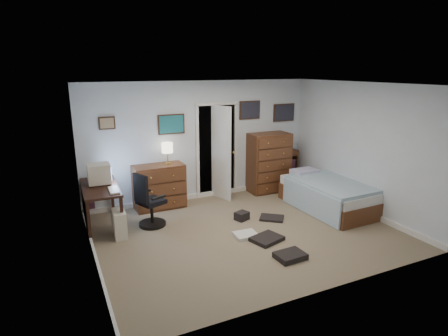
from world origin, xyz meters
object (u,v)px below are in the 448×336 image
(computer_desk, at_px, (95,196))
(office_chair, at_px, (149,206))
(low_dresser, at_px, (159,186))
(bed, at_px, (326,194))
(tall_dresser, at_px, (268,162))

(computer_desk, height_order, office_chair, office_chair)
(low_dresser, bearing_deg, bed, -28.11)
(tall_dresser, distance_m, bed, 1.59)
(computer_desk, distance_m, bed, 4.40)
(office_chair, bearing_deg, computer_desk, 135.23)
(office_chair, relative_size, tall_dresser, 0.74)
(computer_desk, height_order, low_dresser, low_dresser)
(computer_desk, height_order, bed, computer_desk)
(tall_dresser, xyz_separation_m, bed, (0.45, -1.48, -0.37))
(tall_dresser, bearing_deg, office_chair, -163.38)
(computer_desk, bearing_deg, tall_dresser, 8.56)
(low_dresser, xyz_separation_m, bed, (3.00, -1.50, -0.14))
(office_chair, distance_m, bed, 3.49)
(low_dresser, distance_m, bed, 3.36)
(tall_dresser, bearing_deg, low_dresser, -179.42)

